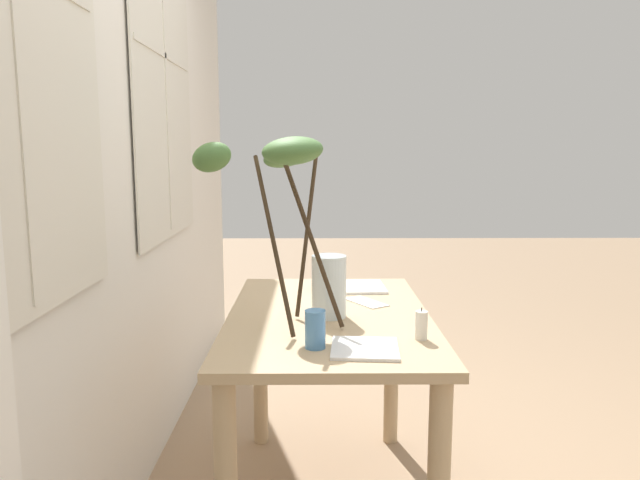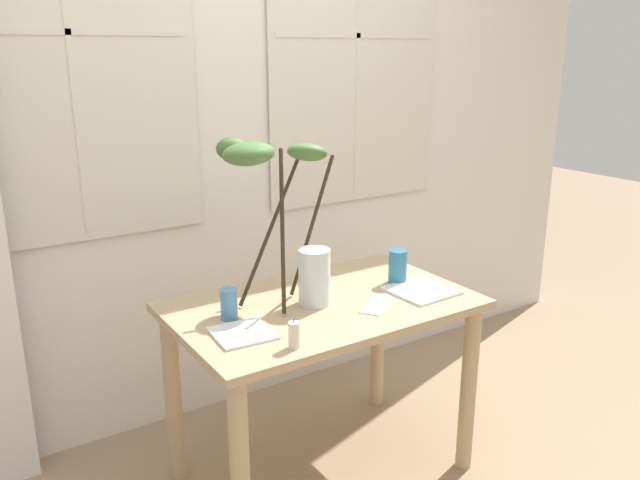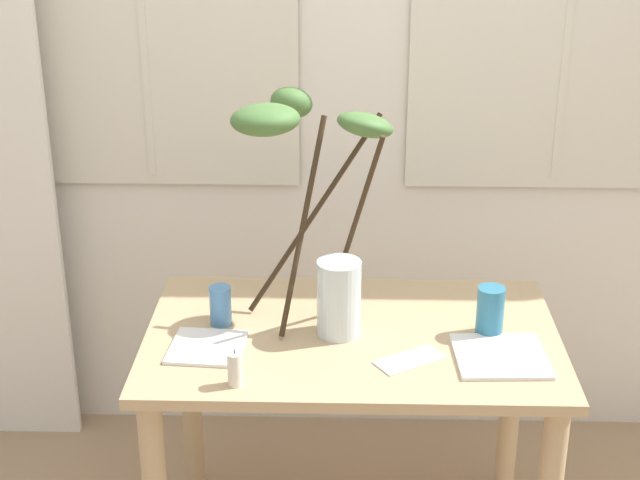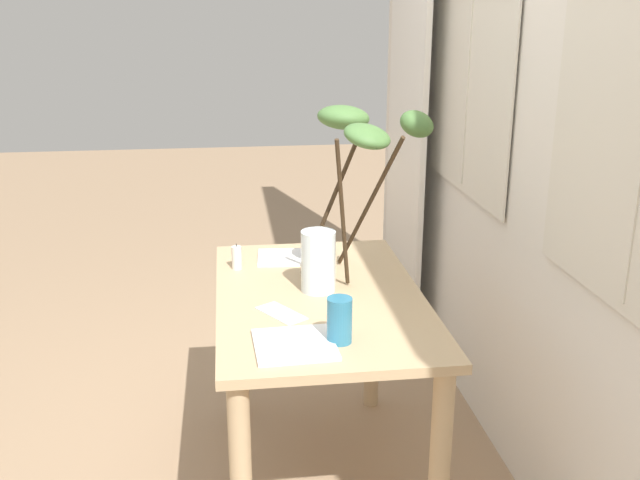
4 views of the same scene
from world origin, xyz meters
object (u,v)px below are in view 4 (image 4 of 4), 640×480
(plate_square_left, at_px, (283,257))
(plate_square_right, at_px, (295,344))
(pillar_candle, at_px, (237,258))
(drinking_glass_blue_left, at_px, (320,245))
(drinking_glass_blue_right, at_px, (339,320))
(vase_with_branches, at_px, (347,182))
(dining_table, at_px, (320,330))

(plate_square_left, bearing_deg, plate_square_right, -2.09)
(plate_square_left, distance_m, pillar_candle, 0.21)
(drinking_glass_blue_left, xyz_separation_m, drinking_glass_blue_right, (0.77, -0.04, 0.01))
(vase_with_branches, distance_m, drinking_glass_blue_left, 0.43)
(vase_with_branches, xyz_separation_m, pillar_candle, (-0.19, -0.40, -0.34))
(plate_square_right, bearing_deg, drinking_glass_blue_right, 95.29)
(dining_table, relative_size, plate_square_left, 5.86)
(vase_with_branches, bearing_deg, drinking_glass_blue_right, -11.87)
(dining_table, height_order, vase_with_branches, vase_with_branches)
(drinking_glass_blue_left, relative_size, plate_square_right, 0.48)
(dining_table, height_order, plate_square_left, plate_square_left)
(drinking_glass_blue_left, height_order, drinking_glass_blue_right, drinking_glass_blue_right)
(drinking_glass_blue_left, height_order, plate_square_left, drinking_glass_blue_left)
(dining_table, bearing_deg, vase_with_branches, 133.65)
(dining_table, bearing_deg, plate_square_left, -166.04)
(pillar_candle, bearing_deg, vase_with_branches, 64.35)
(drinking_glass_blue_left, distance_m, pillar_candle, 0.34)
(drinking_glass_blue_left, bearing_deg, plate_square_left, -98.05)
(drinking_glass_blue_left, xyz_separation_m, plate_square_right, (0.78, -0.18, -0.05))
(dining_table, height_order, drinking_glass_blue_right, drinking_glass_blue_right)
(vase_with_branches, bearing_deg, pillar_candle, -115.65)
(pillar_candle, bearing_deg, plate_square_right, 12.62)
(dining_table, bearing_deg, drinking_glass_blue_left, 172.58)
(plate_square_left, xyz_separation_m, pillar_candle, (0.10, -0.19, 0.04))
(drinking_glass_blue_right, xyz_separation_m, plate_square_right, (0.01, -0.14, -0.07))
(vase_with_branches, relative_size, plate_square_right, 2.67)
(drinking_glass_blue_right, xyz_separation_m, pillar_candle, (-0.69, -0.30, -0.03))
(drinking_glass_blue_right, bearing_deg, vase_with_branches, 168.13)
(vase_with_branches, relative_size, drinking_glass_blue_left, 5.54)
(drinking_glass_blue_left, bearing_deg, plate_square_right, -12.87)
(dining_table, xyz_separation_m, drinking_glass_blue_left, (-0.38, 0.05, 0.20))
(drinking_glass_blue_left, distance_m, plate_square_right, 0.80)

